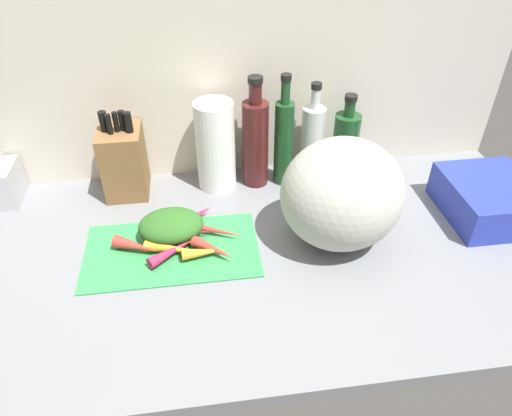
{
  "coord_description": "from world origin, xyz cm",
  "views": [
    {
      "loc": [
        -6.17,
        -85.78,
        78.72
      ],
      "look_at": [
        5.68,
        -1.05,
        13.4
      ],
      "focal_mm": 32.87,
      "sensor_mm": 36.0,
      "label": 1
    }
  ],
  "objects_px": {
    "winter_squash": "(342,194)",
    "carrot_1": "(213,249)",
    "cutting_board": "(172,250)",
    "carrot_0": "(173,251)",
    "carrot_8": "(135,246)",
    "bottle_3": "(345,145)",
    "paper_towel_roll": "(216,146)",
    "bottle_0": "(255,141)",
    "dish_rack": "(489,199)",
    "bottle_2": "(312,141)",
    "carrot_7": "(205,252)",
    "carrot_4": "(175,249)",
    "knife_block": "(124,161)",
    "bottle_1": "(284,141)",
    "carrot_3": "(177,233)",
    "carrot_6": "(196,216)",
    "carrot_2": "(177,236)",
    "carrot_5": "(211,230)"
  },
  "relations": [
    {
      "from": "bottle_2",
      "to": "carrot_2",
      "type": "bearing_deg",
      "value": -147.23
    },
    {
      "from": "carrot_3",
      "to": "knife_block",
      "type": "distance_m",
      "value": 0.29
    },
    {
      "from": "carrot_1",
      "to": "carrot_8",
      "type": "bearing_deg",
      "value": 169.27
    },
    {
      "from": "carrot_7",
      "to": "paper_towel_roll",
      "type": "bearing_deg",
      "value": 80.36
    },
    {
      "from": "carrot_8",
      "to": "bottle_3",
      "type": "bearing_deg",
      "value": 24.41
    },
    {
      "from": "carrot_1",
      "to": "carrot_2",
      "type": "height_order",
      "value": "carrot_1"
    },
    {
      "from": "cutting_board",
      "to": "carrot_0",
      "type": "relative_size",
      "value": 3.17
    },
    {
      "from": "carrot_6",
      "to": "winter_squash",
      "type": "bearing_deg",
      "value": -18.13
    },
    {
      "from": "carrot_8",
      "to": "bottle_2",
      "type": "bearing_deg",
      "value": 29.72
    },
    {
      "from": "carrot_4",
      "to": "knife_block",
      "type": "height_order",
      "value": "knife_block"
    },
    {
      "from": "winter_squash",
      "to": "bottle_3",
      "type": "bearing_deg",
      "value": 71.23
    },
    {
      "from": "carrot_8",
      "to": "bottle_1",
      "type": "height_order",
      "value": "bottle_1"
    },
    {
      "from": "winter_squash",
      "to": "carrot_1",
      "type": "bearing_deg",
      "value": -175.91
    },
    {
      "from": "winter_squash",
      "to": "bottle_2",
      "type": "distance_m",
      "value": 0.3
    },
    {
      "from": "carrot_6",
      "to": "bottle_0",
      "type": "xyz_separation_m",
      "value": [
        0.18,
        0.17,
        0.11
      ]
    },
    {
      "from": "winter_squash",
      "to": "dish_rack",
      "type": "height_order",
      "value": "winter_squash"
    },
    {
      "from": "bottle_0",
      "to": "bottle_3",
      "type": "bearing_deg",
      "value": -0.44
    },
    {
      "from": "knife_block",
      "to": "cutting_board",
      "type": "bearing_deg",
      "value": -66.35
    },
    {
      "from": "bottle_3",
      "to": "carrot_8",
      "type": "bearing_deg",
      "value": -155.59
    },
    {
      "from": "carrot_5",
      "to": "carrot_0",
      "type": "bearing_deg",
      "value": -144.98
    },
    {
      "from": "carrot_2",
      "to": "carrot_5",
      "type": "height_order",
      "value": "same"
    },
    {
      "from": "bottle_2",
      "to": "carrot_7",
      "type": "bearing_deg",
      "value": -135.53
    },
    {
      "from": "carrot_3",
      "to": "cutting_board",
      "type": "bearing_deg",
      "value": -109.66
    },
    {
      "from": "carrot_2",
      "to": "dish_rack",
      "type": "relative_size",
      "value": 0.62
    },
    {
      "from": "carrot_1",
      "to": "bottle_3",
      "type": "bearing_deg",
      "value": 36.72
    },
    {
      "from": "carrot_6",
      "to": "bottle_1",
      "type": "xyz_separation_m",
      "value": [
        0.26,
        0.16,
        0.11
      ]
    },
    {
      "from": "paper_towel_roll",
      "to": "bottle_0",
      "type": "relative_size",
      "value": 0.8
    },
    {
      "from": "carrot_5",
      "to": "carrot_6",
      "type": "xyz_separation_m",
      "value": [
        -0.04,
        0.06,
        0.0
      ]
    },
    {
      "from": "carrot_1",
      "to": "carrot_5",
      "type": "height_order",
      "value": "carrot_1"
    },
    {
      "from": "carrot_4",
      "to": "bottle_0",
      "type": "height_order",
      "value": "bottle_0"
    },
    {
      "from": "carrot_8",
      "to": "dish_rack",
      "type": "relative_size",
      "value": 0.45
    },
    {
      "from": "carrot_7",
      "to": "bottle_0",
      "type": "xyz_separation_m",
      "value": [
        0.17,
        0.32,
        0.11
      ]
    },
    {
      "from": "dish_rack",
      "to": "knife_block",
      "type": "bearing_deg",
      "value": 165.74
    },
    {
      "from": "carrot_0",
      "to": "carrot_8",
      "type": "relative_size",
      "value": 1.2
    },
    {
      "from": "bottle_2",
      "to": "bottle_3",
      "type": "distance_m",
      "value": 0.1
    },
    {
      "from": "cutting_board",
      "to": "dish_rack",
      "type": "bearing_deg",
      "value": 2.34
    },
    {
      "from": "paper_towel_roll",
      "to": "bottle_0",
      "type": "height_order",
      "value": "bottle_0"
    },
    {
      "from": "carrot_7",
      "to": "bottle_1",
      "type": "xyz_separation_m",
      "value": [
        0.25,
        0.31,
        0.11
      ]
    },
    {
      "from": "bottle_3",
      "to": "carrot_6",
      "type": "bearing_deg",
      "value": -159.19
    },
    {
      "from": "carrot_7",
      "to": "bottle_3",
      "type": "height_order",
      "value": "bottle_3"
    },
    {
      "from": "winter_squash",
      "to": "paper_towel_roll",
      "type": "bearing_deg",
      "value": 134.4
    },
    {
      "from": "carrot_0",
      "to": "carrot_4",
      "type": "bearing_deg",
      "value": 50.46
    },
    {
      "from": "carrot_1",
      "to": "bottle_1",
      "type": "relative_size",
      "value": 0.35
    },
    {
      "from": "carrot_5",
      "to": "bottle_1",
      "type": "relative_size",
      "value": 0.5
    },
    {
      "from": "bottle_1",
      "to": "bottle_3",
      "type": "relative_size",
      "value": 1.27
    },
    {
      "from": "carrot_8",
      "to": "bottle_2",
      "type": "relative_size",
      "value": 0.38
    },
    {
      "from": "carrot_3",
      "to": "carrot_8",
      "type": "xyz_separation_m",
      "value": [
        -0.1,
        -0.04,
        0.0
      ]
    },
    {
      "from": "bottle_1",
      "to": "cutting_board",
      "type": "bearing_deg",
      "value": -140.5
    },
    {
      "from": "bottle_0",
      "to": "winter_squash",
      "type": "bearing_deg",
      "value": -59.58
    },
    {
      "from": "cutting_board",
      "to": "carrot_2",
      "type": "height_order",
      "value": "carrot_2"
    }
  ]
}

